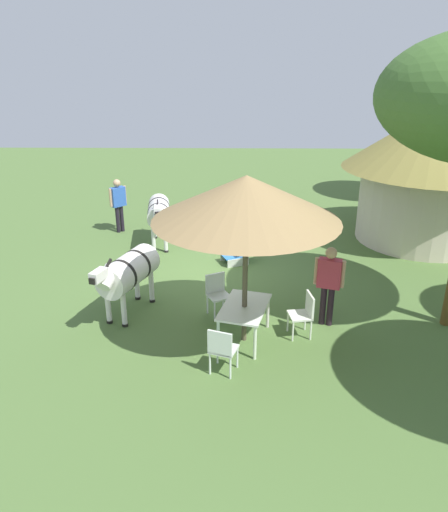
# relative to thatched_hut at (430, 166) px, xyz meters

# --- Properties ---
(ground_plane) EXTENTS (36.00, 36.00, 0.00)m
(ground_plane) POSITION_rel_thatched_hut_xyz_m (2.86, -6.06, -2.21)
(ground_plane) COLOR #4C6A34
(thatched_hut) EXTENTS (4.99, 4.99, 3.88)m
(thatched_hut) POSITION_rel_thatched_hut_xyz_m (0.00, 0.00, 0.00)
(thatched_hut) COLOR beige
(thatched_hut) RESTS_ON ground_plane
(shade_umbrella) EXTENTS (3.39, 3.39, 3.29)m
(shade_umbrella) POSITION_rel_thatched_hut_xyz_m (5.76, -5.41, 0.66)
(shade_umbrella) COLOR brown
(shade_umbrella) RESTS_ON ground_plane
(patio_dining_table) EXTENTS (1.49, 1.13, 0.74)m
(patio_dining_table) POSITION_rel_thatched_hut_xyz_m (5.76, -5.41, -1.56)
(patio_dining_table) COLOR silver
(patio_dining_table) RESTS_ON ground_plane
(patio_chair_east_end) EXTENTS (0.50, 0.48, 0.90)m
(patio_chair_east_end) POSITION_rel_thatched_hut_xyz_m (5.57, -4.23, -1.69)
(patio_chair_east_end) COLOR white
(patio_chair_east_end) RESTS_ON ground_plane
(patio_chair_west_end) EXTENTS (0.58, 0.58, 0.90)m
(patio_chair_west_end) POSITION_rel_thatched_hut_xyz_m (4.70, -5.97, -1.69)
(patio_chair_west_end) COLOR white
(patio_chair_west_end) RESTS_ON ground_plane
(patio_chair_near_hut) EXTENTS (0.55, 0.56, 0.90)m
(patio_chair_near_hut) POSITION_rel_thatched_hut_xyz_m (6.88, -5.82, -1.69)
(patio_chair_near_hut) COLOR silver
(patio_chair_near_hut) RESTS_ON ground_plane
(guest_beside_umbrella) EXTENTS (0.35, 0.59, 1.71)m
(guest_beside_umbrella) POSITION_rel_thatched_hut_xyz_m (5.13, -3.71, -1.19)
(guest_beside_umbrella) COLOR black
(guest_beside_umbrella) RESTS_ON ground_plane
(standing_watcher) EXTENTS (0.47, 0.47, 1.67)m
(standing_watcher) POSITION_rel_thatched_hut_xyz_m (-0.53, -9.16, -1.21)
(standing_watcher) COLOR black
(standing_watcher) RESTS_ON ground_plane
(striped_lounge_chair) EXTENTS (0.80, 0.96, 0.60)m
(striped_lounge_chair) POSITION_rel_thatched_hut_xyz_m (1.89, -5.53, -1.96)
(striped_lounge_chair) COLOR #2E6CB2
(striped_lounge_chair) RESTS_ON ground_plane
(zebra_nearest_camera) EXTENTS (2.22, 0.80, 1.56)m
(zebra_nearest_camera) POSITION_rel_thatched_hut_xyz_m (0.67, -7.74, -1.20)
(zebra_nearest_camera) COLOR silver
(zebra_nearest_camera) RESTS_ON ground_plane
(zebra_by_umbrella) EXTENTS (2.11, 1.16, 1.50)m
(zebra_by_umbrella) POSITION_rel_thatched_hut_xyz_m (4.72, -7.85, -1.25)
(zebra_by_umbrella) COLOR silver
(zebra_by_umbrella) RESTS_ON ground_plane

